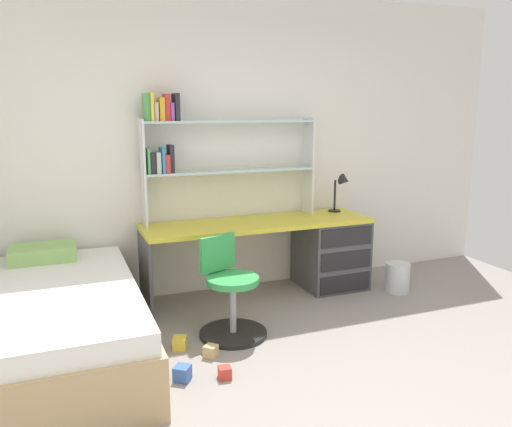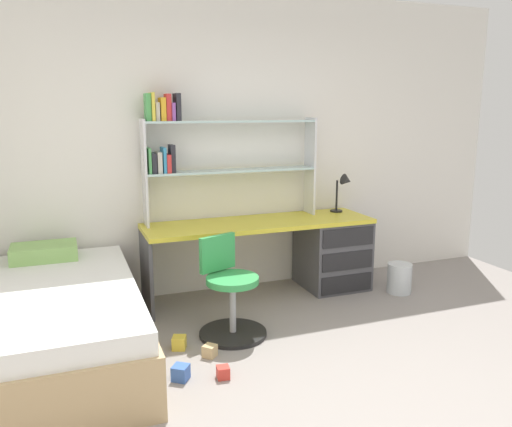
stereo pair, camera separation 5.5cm
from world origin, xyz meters
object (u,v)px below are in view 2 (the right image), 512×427
(desk, at_px, (314,249))
(swivel_chair, at_px, (230,298))
(bed_platform, at_px, (46,325))
(toy_block_natural_1, at_px, (210,351))
(waste_bin, at_px, (399,278))
(desk_lamp, at_px, (344,187))
(toy_block_blue_2, at_px, (181,373))
(toy_block_yellow_3, at_px, (179,343))
(toy_block_red_0, at_px, (223,372))
(bookshelf_hutch, at_px, (206,147))

(desk, distance_m, swivel_chair, 1.29)
(bed_platform, distance_m, toy_block_natural_1, 1.14)
(waste_bin, bearing_deg, desk_lamp, 123.14)
(desk_lamp, xyz_separation_m, toy_block_blue_2, (-1.96, -1.35, -0.91))
(desk_lamp, bearing_deg, toy_block_blue_2, -145.41)
(toy_block_natural_1, distance_m, toy_block_yellow_3, 0.26)
(desk, xyz_separation_m, toy_block_blue_2, (-1.59, -1.24, -0.35))
(toy_block_red_0, relative_size, toy_block_blue_2, 0.81)
(waste_bin, bearing_deg, swivel_chair, -170.29)
(toy_block_natural_1, height_order, toy_block_blue_2, toy_block_blue_2)
(desk, height_order, toy_block_blue_2, desk)
(desk, height_order, swivel_chair, swivel_chair)
(desk, bearing_deg, desk_lamp, 15.97)
(bookshelf_hutch, bearing_deg, waste_bin, -18.93)
(desk, xyz_separation_m, toy_block_red_0, (-1.32, -1.32, -0.36))
(swivel_chair, relative_size, toy_block_natural_1, 8.96)
(desk_lamp, height_order, swivel_chair, desk_lamp)
(bookshelf_hutch, distance_m, waste_bin, 2.19)
(desk, bearing_deg, toy_block_red_0, -135.05)
(waste_bin, xyz_separation_m, toy_block_red_0, (-2.03, -0.92, -0.10))
(toy_block_red_0, xyz_separation_m, toy_block_yellow_3, (-0.18, 0.51, 0.01))
(swivel_chair, bearing_deg, bookshelf_hutch, 85.30)
(swivel_chair, xyz_separation_m, toy_block_red_0, (-0.25, -0.62, -0.26))
(desk_lamp, height_order, waste_bin, desk_lamp)
(bookshelf_hutch, bearing_deg, desk, -10.54)
(bed_platform, xyz_separation_m, toy_block_blue_2, (0.80, -0.57, -0.22))
(toy_block_red_0, bearing_deg, toy_block_natural_1, 90.18)
(bookshelf_hutch, xyz_separation_m, swivel_chair, (-0.07, -0.89, -1.09))
(swivel_chair, xyz_separation_m, toy_block_blue_2, (-0.51, -0.54, -0.25))
(swivel_chair, bearing_deg, waste_bin, 9.71)
(waste_bin, xyz_separation_m, toy_block_blue_2, (-2.29, -0.85, -0.09))
(waste_bin, xyz_separation_m, toy_block_yellow_3, (-2.21, -0.41, -0.09))
(toy_block_red_0, relative_size, toy_block_natural_1, 0.94)
(swivel_chair, xyz_separation_m, bed_platform, (-1.31, 0.03, -0.03))
(bookshelf_hutch, distance_m, toy_block_blue_2, 2.04)
(swivel_chair, distance_m, toy_block_yellow_3, 0.51)
(bed_platform, relative_size, toy_block_red_0, 24.86)
(toy_block_natural_1, xyz_separation_m, toy_block_blue_2, (-0.26, -0.24, 0.01))
(toy_block_blue_2, bearing_deg, desk_lamp, 34.59)
(desk_lamp, relative_size, toy_block_yellow_3, 4.02)
(bookshelf_hutch, xyz_separation_m, toy_block_natural_1, (-0.32, -1.19, -1.34))
(toy_block_natural_1, bearing_deg, toy_block_blue_2, -137.66)
(toy_block_blue_2, bearing_deg, toy_block_yellow_3, 78.91)
(bed_platform, distance_m, toy_block_red_0, 1.27)
(toy_block_natural_1, relative_size, toy_block_blue_2, 0.87)
(desk_lamp, distance_m, bed_platform, 2.96)
(waste_bin, height_order, toy_block_yellow_3, waste_bin)
(toy_block_natural_1, bearing_deg, bookshelf_hutch, 74.81)
(swivel_chair, bearing_deg, toy_block_blue_2, -133.42)
(desk, xyz_separation_m, toy_block_natural_1, (-1.33, -1.01, -0.35))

